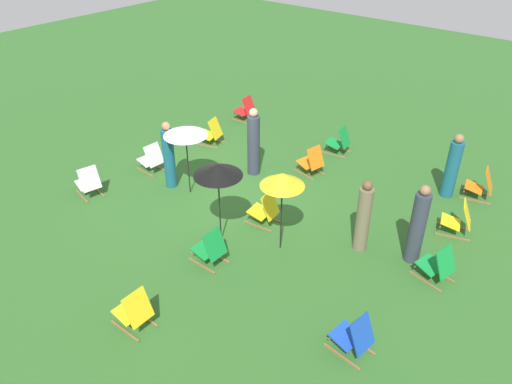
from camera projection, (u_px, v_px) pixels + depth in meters
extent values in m
plane|color=#2D6026|center=(220.00, 193.00, 12.83)|extent=(40.00, 40.00, 0.00)
cube|color=olive|center=(98.00, 191.00, 12.89)|extent=(0.20, 0.75, 0.04)
cube|color=olive|center=(82.00, 196.00, 12.66)|extent=(0.20, 0.75, 0.04)
cube|color=white|center=(87.00, 183.00, 12.71)|extent=(0.56, 0.53, 0.13)
cube|color=white|center=(89.00, 179.00, 12.36)|extent=(0.52, 0.35, 0.57)
cylinder|color=olive|center=(84.00, 183.00, 12.88)|extent=(0.44, 0.13, 0.03)
cube|color=olive|center=(158.00, 167.00, 13.97)|extent=(0.07, 0.76, 0.04)
cube|color=olive|center=(145.00, 172.00, 13.70)|extent=(0.07, 0.76, 0.04)
cube|color=white|center=(148.00, 160.00, 13.76)|extent=(0.50, 0.45, 0.13)
cube|color=white|center=(154.00, 155.00, 13.44)|extent=(0.49, 0.27, 0.57)
cylinder|color=olive|center=(144.00, 160.00, 13.91)|extent=(0.44, 0.05, 0.03)
cube|color=olive|center=(214.00, 140.00, 15.41)|extent=(0.23, 0.74, 0.04)
cube|color=olive|center=(207.00, 146.00, 15.07)|extent=(0.23, 0.74, 0.04)
cube|color=yellow|center=(207.00, 135.00, 15.14)|extent=(0.58, 0.54, 0.13)
cube|color=yellow|center=(215.00, 128.00, 14.89)|extent=(0.53, 0.36, 0.57)
cylinder|color=olive|center=(202.00, 136.00, 15.25)|extent=(0.43, 0.14, 0.03)
cube|color=olive|center=(216.00, 256.00, 10.66)|extent=(0.04, 0.76, 0.04)
cube|color=olive|center=(202.00, 266.00, 10.37)|extent=(0.04, 0.76, 0.04)
cube|color=#148C38|center=(205.00, 249.00, 10.43)|extent=(0.48, 0.44, 0.13)
cube|color=#148C38|center=(215.00, 245.00, 10.12)|extent=(0.48, 0.25, 0.57)
cylinder|color=olive|center=(199.00, 248.00, 10.58)|extent=(0.44, 0.03, 0.03)
cube|color=olive|center=(438.00, 273.00, 10.19)|extent=(0.21, 0.75, 0.04)
cube|color=olive|center=(425.00, 282.00, 9.96)|extent=(0.21, 0.75, 0.04)
cube|color=#148C38|center=(430.00, 265.00, 10.01)|extent=(0.57, 0.53, 0.13)
cube|color=#148C38|center=(446.00, 262.00, 9.66)|extent=(0.52, 0.35, 0.57)
cylinder|color=olive|center=(421.00, 263.00, 10.18)|extent=(0.43, 0.13, 0.03)
cube|color=olive|center=(248.00, 117.00, 16.93)|extent=(0.11, 0.76, 0.04)
cube|color=olive|center=(241.00, 121.00, 16.62)|extent=(0.11, 0.76, 0.04)
cube|color=red|center=(242.00, 111.00, 16.69)|extent=(0.52, 0.47, 0.13)
cube|color=red|center=(249.00, 106.00, 16.40)|extent=(0.50, 0.29, 0.57)
cylinder|color=olive|center=(237.00, 112.00, 16.82)|extent=(0.44, 0.07, 0.03)
cube|color=olive|center=(476.00, 192.00, 12.82)|extent=(0.21, 0.75, 0.04)
cube|color=olive|center=(475.00, 201.00, 12.49)|extent=(0.21, 0.75, 0.04)
cube|color=orange|center=(474.00, 187.00, 12.56)|extent=(0.57, 0.53, 0.13)
cube|color=orange|center=(489.00, 180.00, 12.30)|extent=(0.52, 0.35, 0.57)
cylinder|color=olive|center=(465.00, 188.00, 12.67)|extent=(0.43, 0.13, 0.03)
cube|color=olive|center=(144.00, 317.00, 9.16)|extent=(0.04, 0.76, 0.04)
cube|color=olive|center=(125.00, 331.00, 8.87)|extent=(0.04, 0.76, 0.04)
cube|color=yellow|center=(129.00, 311.00, 8.93)|extent=(0.48, 0.44, 0.13)
cube|color=yellow|center=(138.00, 308.00, 8.62)|extent=(0.48, 0.25, 0.57)
cylinder|color=olive|center=(123.00, 309.00, 9.07)|extent=(0.44, 0.03, 0.03)
cube|color=olive|center=(357.00, 342.00, 8.65)|extent=(0.12, 0.76, 0.04)
cube|color=olive|center=(342.00, 357.00, 8.39)|extent=(0.12, 0.76, 0.04)
cube|color=#1947B7|center=(346.00, 336.00, 8.45)|extent=(0.53, 0.48, 0.13)
cube|color=#1947B7|center=(363.00, 334.00, 8.12)|extent=(0.50, 0.30, 0.57)
cylinder|color=olive|center=(336.00, 332.00, 8.60)|extent=(0.44, 0.08, 0.03)
cube|color=olive|center=(268.00, 217.00, 11.87)|extent=(0.13, 0.76, 0.04)
cube|color=olive|center=(258.00, 226.00, 11.55)|extent=(0.13, 0.76, 0.04)
cube|color=yellow|center=(259.00, 212.00, 11.62)|extent=(0.53, 0.49, 0.13)
cube|color=yellow|center=(270.00, 206.00, 11.34)|extent=(0.51, 0.30, 0.57)
cylinder|color=olive|center=(252.00, 212.00, 11.75)|extent=(0.44, 0.08, 0.03)
cube|color=olive|center=(315.00, 170.00, 13.83)|extent=(0.19, 0.75, 0.04)
cube|color=olive|center=(304.00, 175.00, 13.60)|extent=(0.19, 0.75, 0.04)
cube|color=orange|center=(307.00, 163.00, 13.65)|extent=(0.56, 0.52, 0.13)
cube|color=orange|center=(316.00, 158.00, 13.30)|extent=(0.52, 0.34, 0.57)
cylinder|color=olive|center=(302.00, 162.00, 13.81)|extent=(0.44, 0.11, 0.03)
cube|color=olive|center=(339.00, 149.00, 14.90)|extent=(0.14, 0.76, 0.04)
cube|color=olive|center=(334.00, 155.00, 14.58)|extent=(0.14, 0.76, 0.04)
cube|color=#148C38|center=(334.00, 143.00, 14.65)|extent=(0.54, 0.50, 0.13)
cube|color=#148C38|center=(345.00, 137.00, 14.37)|extent=(0.51, 0.31, 0.57)
cylinder|color=olive|center=(328.00, 144.00, 14.78)|extent=(0.44, 0.09, 0.03)
cube|color=olive|center=(453.00, 226.00, 11.56)|extent=(0.26, 0.74, 0.04)
cube|color=olive|center=(452.00, 237.00, 11.21)|extent=(0.26, 0.74, 0.04)
cube|color=yellow|center=(451.00, 222.00, 11.28)|extent=(0.59, 0.56, 0.13)
cube|color=yellow|center=(467.00, 214.00, 11.04)|extent=(0.53, 0.38, 0.57)
cylinder|color=olive|center=(441.00, 222.00, 11.38)|extent=(0.43, 0.16, 0.03)
cylinder|color=black|center=(219.00, 204.00, 10.65)|extent=(0.03, 0.03, 1.91)
cone|color=black|center=(218.00, 170.00, 10.20)|extent=(1.04, 1.04, 0.26)
cylinder|color=black|center=(188.00, 161.00, 12.39)|extent=(0.03, 0.03, 1.84)
cone|color=white|center=(185.00, 131.00, 11.95)|extent=(1.08, 1.08, 0.23)
cylinder|color=black|center=(281.00, 213.00, 10.43)|extent=(0.03, 0.03, 1.86)
cone|color=yellow|center=(282.00, 179.00, 10.00)|extent=(0.93, 0.93, 0.29)
cylinder|color=#333847|center=(254.00, 145.00, 13.28)|extent=(0.47, 0.47, 1.68)
sphere|color=tan|center=(253.00, 113.00, 12.78)|extent=(0.23, 0.23, 0.23)
cylinder|color=#195972|center=(169.00, 159.00, 12.72)|extent=(0.36, 0.36, 1.62)
sphere|color=#936647|center=(166.00, 126.00, 12.24)|extent=(0.22, 0.22, 0.22)
cylinder|color=#72664C|center=(363.00, 220.00, 10.52)|extent=(0.35, 0.35, 1.51)
sphere|color=brown|center=(368.00, 185.00, 10.07)|extent=(0.21, 0.21, 0.21)
cylinder|color=#333847|center=(417.00, 228.00, 10.15)|extent=(0.38, 0.38, 1.64)
sphere|color=#936647|center=(425.00, 190.00, 9.66)|extent=(0.21, 0.21, 0.21)
cylinder|color=#195972|center=(452.00, 170.00, 12.35)|extent=(0.39, 0.39, 1.50)
sphere|color=#936647|center=(459.00, 139.00, 11.90)|extent=(0.23, 0.23, 0.23)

